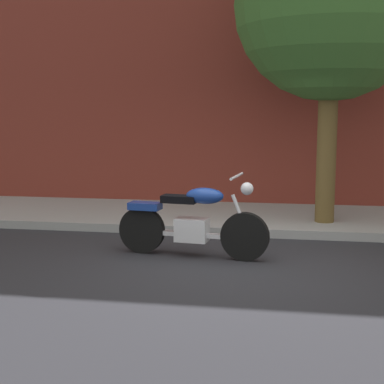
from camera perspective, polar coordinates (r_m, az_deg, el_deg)
ground_plane at (r=7.39m, az=3.98°, el=-7.35°), size 60.00×60.00×0.00m
sidewalk at (r=10.20m, az=5.60°, el=-2.63°), size 18.87×2.59×0.14m
motorcycle at (r=7.66m, az=0.00°, el=-3.13°), size 2.12×0.71×1.15m
street_tree at (r=9.68m, az=14.01°, el=18.07°), size 3.13×3.13×5.26m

